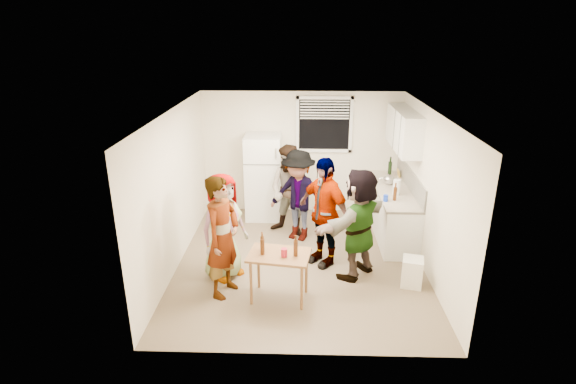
{
  "coord_description": "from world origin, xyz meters",
  "views": [
    {
      "loc": [
        0.01,
        -6.61,
        3.71
      ],
      "look_at": [
        -0.21,
        0.24,
        1.15
      ],
      "focal_mm": 28.0,
      "sensor_mm": 36.0,
      "label": 1
    }
  ],
  "objects_px": {
    "guest_back_left": "(290,233)",
    "wine_bottle": "(389,176)",
    "guest_orange": "(356,274)",
    "guest_back_right": "(298,238)",
    "serving_table": "(279,298)",
    "guest_stripe": "(226,292)",
    "kettle": "(389,184)",
    "beer_bottle_counter": "(394,200)",
    "beer_bottle_table": "(262,250)",
    "trash_bin": "(412,270)",
    "blue_cup": "(385,201)",
    "refrigerator": "(263,177)",
    "red_cup": "(284,256)",
    "guest_black": "(322,262)",
    "guest_grey": "(226,274)"
  },
  "relations": [
    {
      "from": "wine_bottle",
      "to": "beer_bottle_table",
      "type": "xyz_separation_m",
      "value": [
        -2.29,
        -2.83,
        -0.19
      ]
    },
    {
      "from": "guest_back_right",
      "to": "guest_orange",
      "type": "distance_m",
      "value": 1.56
    },
    {
      "from": "beer_bottle_counter",
      "to": "guest_back_right",
      "type": "distance_m",
      "value": 1.9
    },
    {
      "from": "wine_bottle",
      "to": "guest_stripe",
      "type": "bearing_deg",
      "value": -135.24
    },
    {
      "from": "wine_bottle",
      "to": "guest_black",
      "type": "xyz_separation_m",
      "value": [
        -1.38,
        -1.88,
        -0.9
      ]
    },
    {
      "from": "wine_bottle",
      "to": "beer_bottle_table",
      "type": "height_order",
      "value": "wine_bottle"
    },
    {
      "from": "serving_table",
      "to": "guest_back_right",
      "type": "distance_m",
      "value": 1.97
    },
    {
      "from": "beer_bottle_table",
      "to": "guest_back_right",
      "type": "distance_m",
      "value": 2.03
    },
    {
      "from": "refrigerator",
      "to": "wine_bottle",
      "type": "relative_size",
      "value": 5.86
    },
    {
      "from": "kettle",
      "to": "guest_orange",
      "type": "relative_size",
      "value": 0.14
    },
    {
      "from": "beer_bottle_table",
      "to": "kettle",
      "type": "bearing_deg",
      "value": 46.97
    },
    {
      "from": "beer_bottle_counter",
      "to": "guest_grey",
      "type": "distance_m",
      "value": 3.08
    },
    {
      "from": "guest_back_right",
      "to": "serving_table",
      "type": "bearing_deg",
      "value": -70.2
    },
    {
      "from": "kettle",
      "to": "blue_cup",
      "type": "relative_size",
      "value": 2.26
    },
    {
      "from": "trash_bin",
      "to": "refrigerator",
      "type": "bearing_deg",
      "value": 133.83
    },
    {
      "from": "kettle",
      "to": "wine_bottle",
      "type": "relative_size",
      "value": 0.87
    },
    {
      "from": "wine_bottle",
      "to": "guest_orange",
      "type": "relative_size",
      "value": 0.17
    },
    {
      "from": "red_cup",
      "to": "guest_back_left",
      "type": "relative_size",
      "value": 0.07
    },
    {
      "from": "guest_grey",
      "to": "guest_back_left",
      "type": "distance_m",
      "value": 1.83
    },
    {
      "from": "guest_stripe",
      "to": "guest_back_right",
      "type": "relative_size",
      "value": 1.07
    },
    {
      "from": "guest_stripe",
      "to": "kettle",
      "type": "bearing_deg",
      "value": -27.19
    },
    {
      "from": "guest_stripe",
      "to": "guest_orange",
      "type": "bearing_deg",
      "value": -51.35
    },
    {
      "from": "trash_bin",
      "to": "guest_stripe",
      "type": "bearing_deg",
      "value": -174.27
    },
    {
      "from": "beer_bottle_counter",
      "to": "red_cup",
      "type": "xyz_separation_m",
      "value": [
        -1.82,
        -1.69,
        -0.19
      ]
    },
    {
      "from": "beer_bottle_counter",
      "to": "guest_back_left",
      "type": "relative_size",
      "value": 0.14
    },
    {
      "from": "serving_table",
      "to": "beer_bottle_counter",
      "type": "bearing_deg",
      "value": 40.71
    },
    {
      "from": "refrigerator",
      "to": "serving_table",
      "type": "bearing_deg",
      "value": -81.16
    },
    {
      "from": "trash_bin",
      "to": "red_cup",
      "type": "bearing_deg",
      "value": -166.03
    },
    {
      "from": "guest_orange",
      "to": "guest_back_right",
      "type": "bearing_deg",
      "value": -102.29
    },
    {
      "from": "beer_bottle_counter",
      "to": "guest_black",
      "type": "relative_size",
      "value": 0.13
    },
    {
      "from": "trash_bin",
      "to": "guest_back_left",
      "type": "distance_m",
      "value": 2.58
    },
    {
      "from": "beer_bottle_table",
      "to": "guest_black",
      "type": "xyz_separation_m",
      "value": [
        0.91,
        0.96,
        -0.71
      ]
    },
    {
      "from": "kettle",
      "to": "serving_table",
      "type": "bearing_deg",
      "value": -108.19
    },
    {
      "from": "beer_bottle_counter",
      "to": "trash_bin",
      "type": "distance_m",
      "value": 1.38
    },
    {
      "from": "beer_bottle_counter",
      "to": "guest_orange",
      "type": "bearing_deg",
      "value": -127.63
    },
    {
      "from": "red_cup",
      "to": "guest_back_right",
      "type": "distance_m",
      "value": 2.15
    },
    {
      "from": "guest_stripe",
      "to": "guest_back_left",
      "type": "height_order",
      "value": "guest_back_left"
    },
    {
      "from": "guest_grey",
      "to": "guest_back_right",
      "type": "xyz_separation_m",
      "value": [
        1.13,
        1.33,
        0.0
      ]
    },
    {
      "from": "kettle",
      "to": "wine_bottle",
      "type": "height_order",
      "value": "wine_bottle"
    },
    {
      "from": "beer_bottle_counter",
      "to": "guest_stripe",
      "type": "height_order",
      "value": "beer_bottle_counter"
    },
    {
      "from": "blue_cup",
      "to": "guest_back_right",
      "type": "relative_size",
      "value": 0.07
    },
    {
      "from": "guest_back_left",
      "to": "guest_orange",
      "type": "bearing_deg",
      "value": -28.06
    },
    {
      "from": "kettle",
      "to": "beer_bottle_counter",
      "type": "bearing_deg",
      "value": -73.32
    },
    {
      "from": "beer_bottle_table",
      "to": "guest_stripe",
      "type": "xyz_separation_m",
      "value": [
        -0.56,
        0.01,
        -0.71
      ]
    },
    {
      "from": "refrigerator",
      "to": "blue_cup",
      "type": "distance_m",
      "value": 2.58
    },
    {
      "from": "beer_bottle_counter",
      "to": "guest_grey",
      "type": "height_order",
      "value": "beer_bottle_counter"
    },
    {
      "from": "trash_bin",
      "to": "serving_table",
      "type": "bearing_deg",
      "value": -168.36
    },
    {
      "from": "beer_bottle_counter",
      "to": "serving_table",
      "type": "relative_size",
      "value": 0.27
    },
    {
      "from": "guest_back_left",
      "to": "wine_bottle",
      "type": "bearing_deg",
      "value": 47.65
    },
    {
      "from": "trash_bin",
      "to": "beer_bottle_table",
      "type": "bearing_deg",
      "value": -172.51
    }
  ]
}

